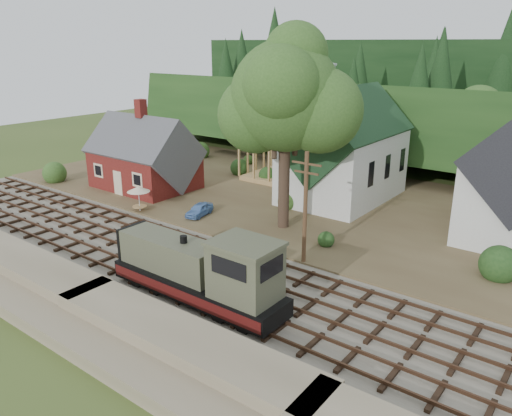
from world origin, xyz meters
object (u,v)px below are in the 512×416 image
Objects in this scene: car_red at (512,236)px; patio_set at (138,190)px; locomotive at (202,273)px; car_blue at (199,209)px; car_green at (111,167)px.

patio_set is (-28.15, -11.81, 1.29)m from car_red.
locomotive is at bearing -28.42° from patio_set.
car_green is (-18.82, 4.97, 0.04)m from car_blue.
car_green is (-29.40, 15.79, -1.18)m from locomotive.
locomotive reaches higher than patio_set.
car_green reaches higher than car_blue.
locomotive is 33.39m from car_green.
locomotive is 2.60× the size of car_red.
locomotive is at bearing 160.24° from car_red.
car_red is 30.56m from patio_set.
locomotive reaches higher than car_blue.
car_blue is at bearing 134.35° from locomotive.
car_green is at bearing 107.90° from car_red.
car_red is (12.44, 20.31, -1.14)m from locomotive.
locomotive is at bearing -110.65° from car_green.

